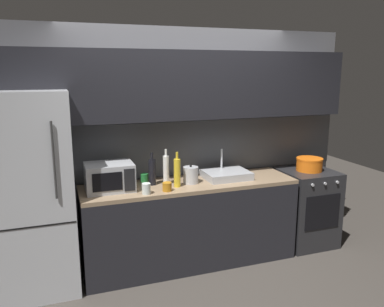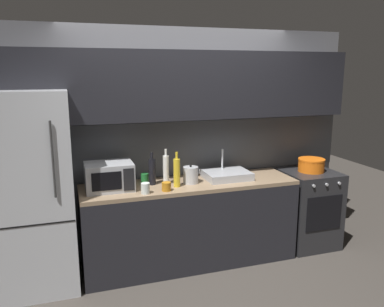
{
  "view_description": "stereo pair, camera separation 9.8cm",
  "coord_description": "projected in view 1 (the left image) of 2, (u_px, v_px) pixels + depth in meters",
  "views": [
    {
      "loc": [
        -1.29,
        -2.78,
        2.05
      ],
      "look_at": [
        0.02,
        0.9,
        1.21
      ],
      "focal_mm": 36.25,
      "sensor_mm": 36.0,
      "label": 1
    },
    {
      "loc": [
        -1.2,
        -2.81,
        2.05
      ],
      "look_at": [
        0.02,
        0.9,
        1.21
      ],
      "focal_mm": 36.25,
      "sensor_mm": 36.0,
      "label": 2
    }
  ],
  "objects": [
    {
      "name": "wine_bottle_dark",
      "position": [
        152.0,
        172.0,
        3.95
      ],
      "size": [
        0.07,
        0.07,
        0.34
      ],
      "color": "black",
      "rests_on": "counter_run"
    },
    {
      "name": "kettle",
      "position": [
        190.0,
        175.0,
        4.02
      ],
      "size": [
        0.19,
        0.16,
        0.2
      ],
      "color": "#B7BABF",
      "rests_on": "counter_run"
    },
    {
      "name": "refrigerator",
      "position": [
        35.0,
        194.0,
        3.55
      ],
      "size": [
        0.68,
        0.69,
        1.88
      ],
      "color": "#B7BABF",
      "rests_on": "ground"
    },
    {
      "name": "wine_bottle_yellow",
      "position": [
        177.0,
        172.0,
        3.88
      ],
      "size": [
        0.07,
        0.07,
        0.36
      ],
      "color": "gold",
      "rests_on": "counter_run"
    },
    {
      "name": "mug_clear",
      "position": [
        146.0,
        189.0,
        3.67
      ],
      "size": [
        0.08,
        0.08,
        0.1
      ],
      "primitive_type": "cylinder",
      "color": "silver",
      "rests_on": "counter_run"
    },
    {
      "name": "mug_amber",
      "position": [
        167.0,
        187.0,
        3.76
      ],
      "size": [
        0.09,
        0.09,
        0.09
      ],
      "primitive_type": "cylinder",
      "color": "#B27019",
      "rests_on": "counter_run"
    },
    {
      "name": "mug_green",
      "position": [
        144.0,
        178.0,
        4.07
      ],
      "size": [
        0.08,
        0.08,
        0.09
      ],
      "primitive_type": "cylinder",
      "color": "#1E6B2D",
      "rests_on": "counter_run"
    },
    {
      "name": "microwave",
      "position": [
        109.0,
        177.0,
        3.77
      ],
      "size": [
        0.46,
        0.35,
        0.27
      ],
      "color": "#A8AAAF",
      "rests_on": "counter_run"
    },
    {
      "name": "back_wall",
      "position": [
        181.0,
        118.0,
        4.19
      ],
      "size": [
        4.0,
        0.44,
        2.5
      ],
      "color": "slate",
      "rests_on": "ground"
    },
    {
      "name": "counter_run",
      "position": [
        190.0,
        223.0,
        4.15
      ],
      "size": [
        2.26,
        0.6,
        0.9
      ],
      "color": "black",
      "rests_on": "ground"
    },
    {
      "name": "oven_range",
      "position": [
        306.0,
        207.0,
        4.63
      ],
      "size": [
        0.6,
        0.62,
        0.9
      ],
      "color": "#232326",
      "rests_on": "ground"
    },
    {
      "name": "wine_bottle_white",
      "position": [
        166.0,
        170.0,
        3.97
      ],
      "size": [
        0.06,
        0.06,
        0.37
      ],
      "color": "silver",
      "rests_on": "counter_run"
    },
    {
      "name": "cooking_pot",
      "position": [
        309.0,
        164.0,
        4.52
      ],
      "size": [
        0.3,
        0.3,
        0.15
      ],
      "color": "orange",
      "rests_on": "oven_range"
    },
    {
      "name": "sink_basin",
      "position": [
        226.0,
        174.0,
        4.21
      ],
      "size": [
        0.48,
        0.38,
        0.3
      ],
      "color": "#ADAFB5",
      "rests_on": "counter_run"
    }
  ]
}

